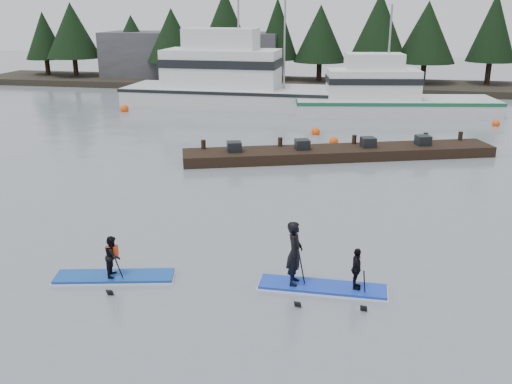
% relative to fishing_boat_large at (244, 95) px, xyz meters
% --- Properties ---
extents(ground, '(160.00, 160.00, 0.00)m').
position_rel_fishing_boat_large_xyz_m(ground, '(5.80, -30.72, -0.85)').
color(ground, slate).
rests_on(ground, ground).
extents(far_shore, '(70.00, 8.00, 0.60)m').
position_rel_fishing_boat_large_xyz_m(far_shore, '(5.80, 11.28, -0.55)').
color(far_shore, '#2D281E').
rests_on(far_shore, ground).
extents(treeline, '(60.00, 4.00, 8.00)m').
position_rel_fishing_boat_large_xyz_m(treeline, '(5.80, 11.28, -0.85)').
color(treeline, black).
rests_on(treeline, ground).
extents(waterfront_building, '(18.00, 6.00, 5.00)m').
position_rel_fishing_boat_large_xyz_m(waterfront_building, '(-8.20, 13.28, 1.65)').
color(waterfront_building, '#4C4C51').
rests_on(waterfront_building, ground).
extents(fishing_boat_large, '(19.89, 5.78, 10.94)m').
position_rel_fishing_boat_large_xyz_m(fishing_boat_large, '(0.00, 0.00, 0.00)').
color(fishing_boat_large, silver).
rests_on(fishing_boat_large, ground).
extents(fishing_boat_medium, '(14.86, 6.47, 8.57)m').
position_rel_fishing_boat_large_xyz_m(fishing_boat_medium, '(11.18, -1.39, -0.24)').
color(fishing_boat_medium, silver).
rests_on(fishing_boat_medium, ground).
extents(floating_dock, '(15.97, 7.35, 0.54)m').
position_rel_fishing_boat_large_xyz_m(floating_dock, '(8.34, -14.99, -0.58)').
color(floating_dock, black).
rests_on(floating_dock, ground).
extents(buoy_c, '(0.51, 0.51, 0.51)m').
position_rel_fishing_boat_large_xyz_m(buoy_c, '(17.99, -4.61, -0.85)').
color(buoy_c, '#F64E0C').
rests_on(buoy_c, ground).
extents(buoy_d, '(0.54, 0.54, 0.54)m').
position_rel_fishing_boat_large_xyz_m(buoy_d, '(7.83, -11.91, -0.85)').
color(buoy_d, '#F64E0C').
rests_on(buoy_d, ground).
extents(buoy_b, '(0.54, 0.54, 0.54)m').
position_rel_fishing_boat_large_xyz_m(buoy_b, '(6.58, -9.51, -0.85)').
color(buoy_b, '#F64E0C').
rests_on(buoy_b, ground).
extents(buoy_a, '(0.64, 0.64, 0.64)m').
position_rel_fishing_boat_large_xyz_m(buoy_a, '(-8.24, -4.21, -0.85)').
color(buoy_a, '#F64E0C').
rests_on(buoy_a, ground).
extents(paddleboard_solo, '(3.48, 1.55, 1.80)m').
position_rel_fishing_boat_large_xyz_m(paddleboard_solo, '(2.69, -30.14, -0.46)').
color(paddleboard_solo, '#1143A3').
rests_on(paddleboard_solo, ground).
extents(paddleboard_duo, '(3.52, 1.13, 2.44)m').
position_rel_fishing_boat_large_xyz_m(paddleboard_duo, '(8.46, -29.64, -0.19)').
color(paddleboard_duo, blue).
rests_on(paddleboard_duo, ground).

